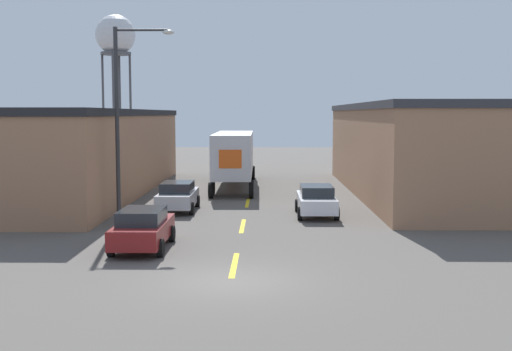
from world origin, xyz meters
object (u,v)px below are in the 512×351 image
at_px(parked_car_left_far, 178,196).
at_px(parked_car_left_near, 143,228).
at_px(parked_car_right_mid, 316,200).
at_px(semi_truck, 235,154).
at_px(street_lamp, 123,111).
at_px(water_tower, 116,38).

bearing_deg(parked_car_left_far, parked_car_left_near, -90.00).
bearing_deg(parked_car_left_near, parked_car_right_mid, 48.28).
relative_size(semi_truck, parked_car_left_near, 3.19).
bearing_deg(semi_truck, parked_car_left_far, -103.00).
distance_m(parked_car_left_far, parked_car_left_near, 9.74).
xyz_separation_m(semi_truck, street_lamp, (-4.54, -14.95, 3.00)).
height_order(parked_car_left_far, water_tower, water_tower).
bearing_deg(parked_car_right_mid, semi_truck, 110.30).
xyz_separation_m(water_tower, street_lamp, (11.43, -47.74, -8.98)).
bearing_deg(water_tower, parked_car_left_near, -75.97).
distance_m(parked_car_left_far, water_tower, 48.13).
bearing_deg(street_lamp, water_tower, 103.47).
distance_m(semi_truck, parked_car_left_near, 21.35).
xyz_separation_m(parked_car_left_near, water_tower, (-13.47, 53.93, 13.49)).
bearing_deg(water_tower, street_lamp, -76.53).
distance_m(semi_truck, street_lamp, 15.91).
xyz_separation_m(parked_car_left_near, street_lamp, (-2.04, 6.20, 4.50)).
relative_size(semi_truck, parked_car_left_far, 3.19).
distance_m(semi_truck, parked_car_left_far, 11.78).
relative_size(parked_car_left_far, water_tower, 0.26).
bearing_deg(parked_car_left_near, street_lamp, 108.23).
bearing_deg(street_lamp, parked_car_left_far, 60.07).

